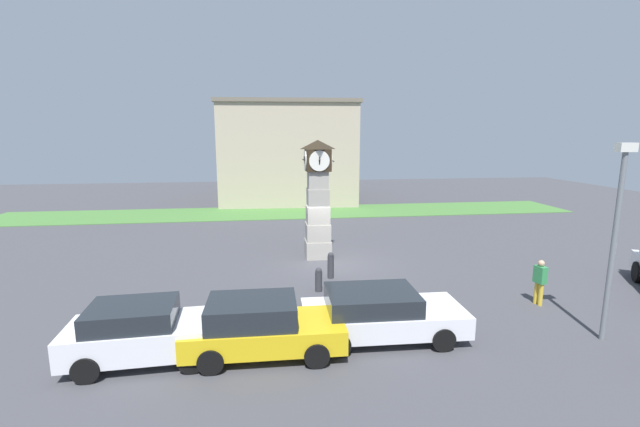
{
  "coord_description": "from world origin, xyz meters",
  "views": [
    {
      "loc": [
        -2.93,
        -18.37,
        5.7
      ],
      "look_at": [
        -0.2,
        2.37,
        1.81
      ],
      "focal_mm": 24.0,
      "sensor_mm": 36.0,
      "label": 1
    }
  ],
  "objects": [
    {
      "name": "ground_plane",
      "position": [
        0.0,
        0.0,
        0.0
      ],
      "size": [
        69.26,
        69.26,
        0.0
      ],
      "primitive_type": "plane",
      "color": "#424247"
    },
    {
      "name": "clock_tower",
      "position": [
        -0.49,
        0.93,
        2.71
      ],
      "size": [
        1.47,
        1.4,
        5.45
      ],
      "color": "#A09A90",
      "rests_on": "ground_plane"
    },
    {
      "name": "bollard_near_tower",
      "position": [
        -1.02,
        -3.51,
        0.46
      ],
      "size": [
        0.27,
        0.27,
        0.9
      ],
      "color": "#333338",
      "rests_on": "ground_plane"
    },
    {
      "name": "bollard_mid_row",
      "position": [
        -0.35,
        -2.11,
        0.54
      ],
      "size": [
        0.26,
        0.26,
        1.07
      ],
      "color": "#333338",
      "rests_on": "ground_plane"
    },
    {
      "name": "car_navy_sedan",
      "position": [
        -6.07,
        -7.79,
        0.77
      ],
      "size": [
        3.89,
        2.02,
        1.51
      ],
      "color": "silver",
      "rests_on": "ground_plane"
    },
    {
      "name": "car_near_tower",
      "position": [
        -3.11,
        -7.84,
        0.76
      ],
      "size": [
        4.17,
        1.96,
        1.5
      ],
      "color": "gold",
      "rests_on": "ground_plane"
    },
    {
      "name": "car_by_building",
      "position": [
        0.23,
        -7.34,
        0.73
      ],
      "size": [
        4.59,
        2.19,
        1.39
      ],
      "color": "silver",
      "rests_on": "ground_plane"
    },
    {
      "name": "pedestrian_near_bench",
      "position": [
        6.21,
        -5.73,
        0.88
      ],
      "size": [
        0.3,
        0.43,
        1.56
      ],
      "color": "gold",
      "rests_on": "ground_plane"
    },
    {
      "name": "street_lamp_near_road",
      "position": [
        6.43,
        -8.29,
        3.22
      ],
      "size": [
        0.5,
        0.24,
        5.49
      ],
      "color": "slate",
      "rests_on": "ground_plane"
    },
    {
      "name": "warehouse_blue_far",
      "position": [
        -0.7,
        19.91,
        4.19
      ],
      "size": [
        11.82,
        12.08,
        8.37
      ],
      "color": "#B7A88E",
      "rests_on": "ground_plane"
    },
    {
      "name": "grass_verge_far",
      "position": [
        -0.98,
        12.7,
        0.02
      ],
      "size": [
        41.56,
        5.31,
        0.04
      ],
      "primitive_type": "cube",
      "color": "#477A38",
      "rests_on": "ground_plane"
    }
  ]
}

